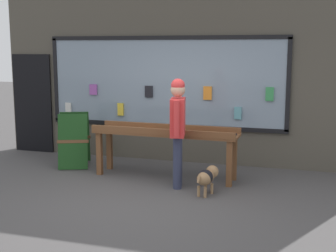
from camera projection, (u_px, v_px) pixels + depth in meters
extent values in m
plane|color=#474444|center=(143.00, 196.00, 7.13)|extent=(40.00, 40.00, 0.00)
cube|color=#4C473D|center=(185.00, 66.00, 9.08)|extent=(7.72, 0.20, 3.78)
cube|color=gray|center=(164.00, 82.00, 9.13)|extent=(4.74, 0.03, 1.71)
cube|color=black|center=(164.00, 38.00, 8.99)|extent=(4.82, 0.06, 0.08)
cube|color=black|center=(164.00, 125.00, 9.27)|extent=(4.82, 0.06, 0.08)
cube|color=black|center=(56.00, 80.00, 9.82)|extent=(0.08, 0.06, 1.71)
cube|color=black|center=(289.00, 85.00, 8.44)|extent=(0.08, 0.06, 1.71)
cube|color=silver|center=(68.00, 107.00, 9.79)|extent=(0.13, 0.03, 0.20)
cube|color=#994CA5|center=(93.00, 90.00, 9.56)|extent=(0.16, 0.03, 0.21)
cube|color=yellow|center=(121.00, 109.00, 9.45)|extent=(0.13, 0.03, 0.25)
cube|color=black|center=(149.00, 92.00, 9.21)|extent=(0.16, 0.03, 0.23)
cube|color=orange|center=(178.00, 113.00, 9.10)|extent=(0.16, 0.03, 0.20)
cube|color=orange|center=(208.00, 93.00, 8.86)|extent=(0.16, 0.03, 0.26)
cube|color=#5999A5|center=(238.00, 113.00, 8.75)|extent=(0.14, 0.03, 0.23)
cube|color=#338C4C|center=(270.00, 94.00, 8.53)|extent=(0.14, 0.03, 0.25)
cube|color=black|center=(33.00, 103.00, 10.07)|extent=(0.90, 0.04, 2.10)
cube|color=brown|center=(99.00, 154.00, 8.30)|extent=(0.09, 0.09, 0.76)
cube|color=brown|center=(229.00, 164.00, 7.57)|extent=(0.09, 0.09, 0.76)
cube|color=brown|center=(110.00, 149.00, 8.68)|extent=(0.09, 0.09, 0.76)
cube|color=brown|center=(234.00, 158.00, 7.95)|extent=(0.09, 0.09, 0.76)
cube|color=brown|center=(165.00, 133.00, 8.06)|extent=(2.55, 0.63, 0.04)
cube|color=brown|center=(160.00, 132.00, 7.81)|extent=(2.53, 0.12, 0.12)
cube|color=brown|center=(170.00, 127.00, 8.29)|extent=(2.53, 0.12, 0.12)
cube|color=#2659B2|center=(103.00, 129.00, 8.30)|extent=(0.17, 0.22, 0.02)
cube|color=orange|center=(128.00, 130.00, 8.20)|extent=(0.14, 0.19, 0.02)
cube|color=silver|center=(150.00, 132.00, 7.99)|extent=(0.17, 0.21, 0.03)
cube|color=yellow|center=(177.00, 134.00, 7.84)|extent=(0.18, 0.24, 0.02)
cube|color=silver|center=(204.00, 134.00, 7.83)|extent=(0.17, 0.22, 0.02)
cube|color=black|center=(232.00, 135.00, 7.72)|extent=(0.16, 0.22, 0.03)
cylinder|color=#2D334C|center=(177.00, 163.00, 7.45)|extent=(0.14, 0.14, 0.85)
cylinder|color=#2D334C|center=(178.00, 160.00, 7.62)|extent=(0.14, 0.14, 0.85)
cube|color=red|center=(178.00, 117.00, 7.41)|extent=(0.32, 0.51, 0.60)
cylinder|color=red|center=(177.00, 119.00, 7.12)|extent=(0.09, 0.09, 0.57)
cylinder|color=red|center=(179.00, 114.00, 7.70)|extent=(0.09, 0.09, 0.57)
sphere|color=tan|center=(178.00, 90.00, 7.34)|extent=(0.23, 0.23, 0.23)
sphere|color=red|center=(178.00, 85.00, 7.33)|extent=(0.22, 0.22, 0.22)
ellipsoid|color=#99724C|center=(205.00, 178.00, 7.14)|extent=(0.31, 0.43, 0.22)
ellipsoid|color=black|center=(205.00, 177.00, 7.14)|extent=(0.28, 0.28, 0.23)
sphere|color=#99724C|center=(212.00, 172.00, 7.33)|extent=(0.20, 0.20, 0.20)
cylinder|color=#99724C|center=(199.00, 179.00, 6.95)|extent=(0.05, 0.10, 0.12)
cylinder|color=#99724C|center=(212.00, 189.00, 7.25)|extent=(0.04, 0.04, 0.16)
cylinder|color=#99724C|center=(206.00, 187.00, 7.30)|extent=(0.04, 0.04, 0.16)
cylinder|color=#99724C|center=(205.00, 192.00, 7.05)|extent=(0.04, 0.04, 0.16)
cylinder|color=#99724C|center=(199.00, 191.00, 7.11)|extent=(0.04, 0.04, 0.16)
cube|color=#193F19|center=(73.00, 142.00, 8.67)|extent=(0.60, 0.44, 1.02)
cube|color=brown|center=(73.00, 142.00, 8.67)|extent=(0.56, 0.27, 0.07)
cube|color=#193F19|center=(76.00, 137.00, 9.13)|extent=(0.60, 0.44, 1.02)
cube|color=brown|center=(76.00, 137.00, 9.13)|extent=(0.56, 0.27, 0.07)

